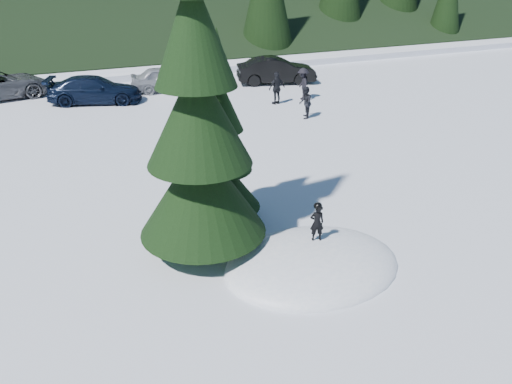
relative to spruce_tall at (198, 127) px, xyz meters
name	(u,v)px	position (x,y,z in m)	size (l,w,h in m)	color
ground	(312,266)	(2.20, -1.80, -3.32)	(200.00, 200.00, 0.00)	white
snow_mound	(312,266)	(2.20, -1.80, -3.32)	(4.48, 3.52, 0.96)	white
spruce_tall	(198,127)	(0.00, 0.00, 0.00)	(3.20, 3.20, 8.60)	black
spruce_short	(220,151)	(1.00, 1.40, -1.22)	(2.20, 2.20, 5.37)	black
child_skier	(317,223)	(2.49, -1.42, -2.36)	(0.35, 0.23, 0.96)	black
adult_0	(305,103)	(7.99, 9.30, -2.57)	(0.73, 0.57, 1.50)	black
adult_1	(277,88)	(7.86, 12.12, -2.49)	(0.97, 0.40, 1.65)	black
adult_2	(303,84)	(9.52, 12.39, -2.49)	(1.07, 0.62, 1.66)	black
car_3	(95,90)	(-0.71, 16.08, -2.63)	(1.92, 4.73, 1.37)	black
car_4	(168,79)	(3.39, 17.05, -2.62)	(1.64, 4.09, 1.39)	#9FA1A8
car_5	(276,70)	(9.85, 16.35, -2.55)	(1.63, 4.68, 1.54)	black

